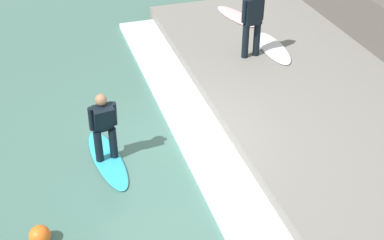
# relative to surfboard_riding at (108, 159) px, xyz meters

# --- Properties ---
(ground_plane) EXTENTS (28.00, 28.00, 0.00)m
(ground_plane) POSITION_rel_surfboard_riding_xyz_m (1.03, -0.18, -0.03)
(ground_plane) COLOR #426B60
(concrete_ledge) EXTENTS (4.40, 12.71, 0.37)m
(concrete_ledge) POSITION_rel_surfboard_riding_xyz_m (4.55, -0.18, 0.16)
(concrete_ledge) COLOR slate
(concrete_ledge) RESTS_ON ground_plane
(wave_foam_crest) EXTENTS (0.96, 12.08, 0.12)m
(wave_foam_crest) POSITION_rel_surfboard_riding_xyz_m (1.87, -0.18, 0.03)
(wave_foam_crest) COLOR silver
(wave_foam_crest) RESTS_ON ground_plane
(surfboard_riding) EXTENTS (0.71, 2.00, 0.06)m
(surfboard_riding) POSITION_rel_surfboard_riding_xyz_m (0.00, 0.00, 0.00)
(surfboard_riding) COLOR #2DADD1
(surfboard_riding) RESTS_ON ground_plane
(surfer_riding) EXTENTS (0.52, 0.41, 1.38)m
(surfer_riding) POSITION_rel_surfboard_riding_xyz_m (0.00, 0.00, 0.80)
(surfer_riding) COLOR black
(surfer_riding) RESTS_ON surfboard_riding
(surfer_waiting_near) EXTENTS (0.56, 0.28, 1.64)m
(surfer_waiting_near) POSITION_rel_surfboard_riding_xyz_m (3.90, 2.48, 1.26)
(surfer_waiting_near) COLOR black
(surfer_waiting_near) RESTS_ON concrete_ledge
(surfboard_waiting_near) EXTENTS (0.70, 1.85, 0.06)m
(surfboard_waiting_near) POSITION_rel_surfboard_riding_xyz_m (4.58, 2.66, 0.37)
(surfboard_waiting_near) COLOR silver
(surfboard_waiting_near) RESTS_ON concrete_ledge
(surfboard_spare) EXTENTS (0.90, 1.76, 0.06)m
(surfboard_spare) POSITION_rel_surfboard_riding_xyz_m (4.45, 4.75, 0.37)
(surfboard_spare) COLOR beige
(surfboard_spare) RESTS_ON concrete_ledge
(marker_buoy) EXTENTS (0.33, 0.33, 0.33)m
(marker_buoy) POSITION_rel_surfboard_riding_xyz_m (-1.35, -1.74, 0.14)
(marker_buoy) COLOR orange
(marker_buoy) RESTS_ON ground_plane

